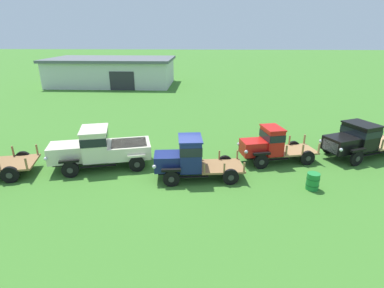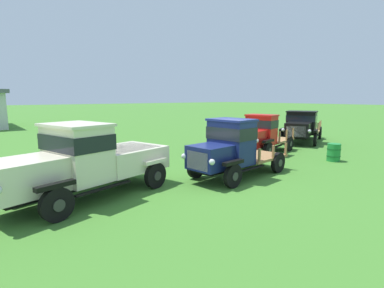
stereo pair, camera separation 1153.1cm
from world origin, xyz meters
TOP-DOWN VIEW (x-y plane):
  - ground_plane at (0.00, 0.00)m, footprint 240.00×240.00m
  - vintage_truck_second_in_line at (-4.56, 1.32)m, footprint 5.78×3.36m
  - vintage_truck_midrow_center at (0.41, 0.15)m, footprint 4.79×2.34m
  - vintage_truck_far_side at (5.00, 2.43)m, footprint 4.74×2.64m
  - vintage_truck_back_of_row at (10.41, 3.45)m, footprint 5.89×4.04m
  - oil_drum_beside_row at (6.48, -0.79)m, footprint 0.63×0.63m

SIDE VIEW (x-z plane):
  - ground_plane at x=0.00m, z-range 0.00..0.00m
  - oil_drum_beside_row at x=6.48m, z-range 0.00..0.84m
  - vintage_truck_far_side at x=5.00m, z-range 0.01..2.14m
  - vintage_truck_back_of_row at x=10.41m, z-range 0.08..2.19m
  - vintage_truck_midrow_center at x=0.41m, z-range 0.03..2.26m
  - vintage_truck_second_in_line at x=-4.56m, z-range 0.01..2.29m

